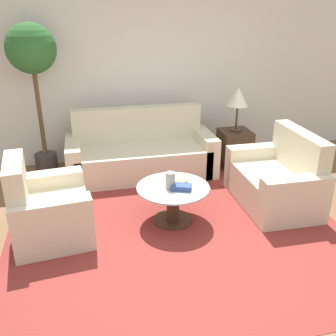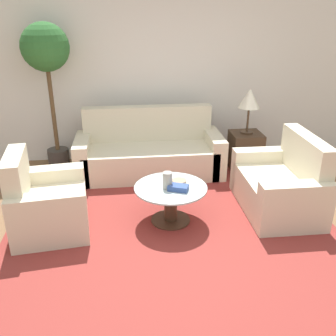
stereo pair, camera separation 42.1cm
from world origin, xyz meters
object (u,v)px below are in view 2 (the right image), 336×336
(potted_plant, at_px, (47,60))
(armchair, at_px, (44,205))
(loveseat, at_px, (283,186))
(coffee_table, at_px, (171,199))
(bowl, at_px, (179,182))
(table_lamp, at_px, (250,100))
(book_stack, at_px, (178,188))
(sofa_main, at_px, (149,153))
(vase, at_px, (167,180))

(potted_plant, bearing_deg, armchair, -86.24)
(loveseat, height_order, coffee_table, loveseat)
(loveseat, xyz_separation_m, bowl, (-1.26, -0.07, 0.16))
(armchair, bearing_deg, table_lamp, -69.24)
(table_lamp, distance_m, book_stack, 2.00)
(sofa_main, bearing_deg, loveseat, -40.72)
(coffee_table, xyz_separation_m, vase, (-0.04, -0.03, 0.25))
(armchair, height_order, loveseat, loveseat)
(coffee_table, bearing_deg, table_lamp, 46.73)
(sofa_main, height_order, armchair, sofa_main)
(loveseat, bearing_deg, bowl, -85.99)
(vase, bearing_deg, book_stack, -30.89)
(bowl, relative_size, book_stack, 0.67)
(loveseat, bearing_deg, sofa_main, -130.11)
(sofa_main, height_order, potted_plant, potted_plant)
(armchair, relative_size, potted_plant, 0.47)
(armchair, relative_size, coffee_table, 1.21)
(loveseat, bearing_deg, potted_plant, -118.68)
(table_lamp, height_order, vase, table_lamp)
(loveseat, bearing_deg, table_lamp, -176.10)
(armchair, bearing_deg, coffee_table, -96.44)
(sofa_main, xyz_separation_m, bowl, (0.24, -1.37, 0.16))
(vase, xyz_separation_m, bowl, (0.14, 0.09, -0.07))
(table_lamp, height_order, bowl, table_lamp)
(armchair, distance_m, bowl, 1.49)
(potted_plant, relative_size, vase, 11.19)
(coffee_table, height_order, bowl, bowl)
(loveseat, distance_m, vase, 1.43)
(coffee_table, distance_m, table_lamp, 2.04)
(table_lamp, bearing_deg, book_stack, -129.84)
(armchair, bearing_deg, sofa_main, -47.34)
(loveseat, distance_m, bowl, 1.27)
(sofa_main, distance_m, book_stack, 1.54)
(potted_plant, height_order, bowl, potted_plant)
(coffee_table, bearing_deg, armchair, -179.94)
(sofa_main, bearing_deg, vase, -86.11)
(vase, relative_size, book_stack, 0.76)
(vase, bearing_deg, potted_plant, 129.41)
(sofa_main, relative_size, armchair, 2.13)
(coffee_table, xyz_separation_m, potted_plant, (-1.49, 1.74, 1.32))
(coffee_table, xyz_separation_m, bowl, (0.10, 0.06, 0.18))
(potted_plant, relative_size, book_stack, 8.53)
(sofa_main, relative_size, bowl, 12.67)
(vase, bearing_deg, armchair, 178.90)
(coffee_table, bearing_deg, book_stack, -52.72)
(table_lamp, distance_m, bowl, 1.87)
(potted_plant, bearing_deg, sofa_main, -12.83)
(table_lamp, bearing_deg, armchair, -152.74)
(armchair, xyz_separation_m, bowl, (1.48, 0.06, 0.16))
(table_lamp, relative_size, bowl, 3.93)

